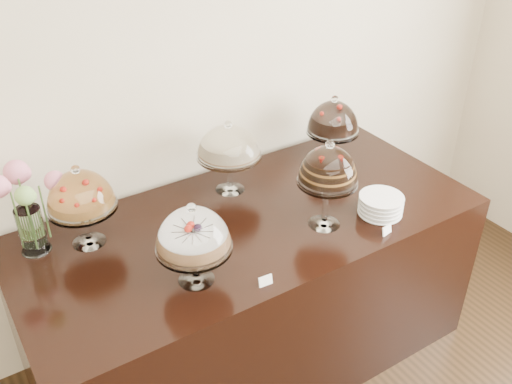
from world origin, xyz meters
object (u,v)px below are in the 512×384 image
cake_stand_dark_choco (333,120)px  flower_vase (26,203)px  cake_stand_sugar_sponge (193,234)px  cake_stand_fruit_tart (80,194)px  cake_stand_cheesecake (229,145)px  cake_stand_choco_layer (328,169)px  plate_stack (381,205)px  display_counter (251,291)px

cake_stand_dark_choco → flower_vase: flower_vase is taller
cake_stand_sugar_sponge → cake_stand_fruit_tart: size_ratio=0.95×
cake_stand_sugar_sponge → flower_vase: (-0.49, 0.57, 0.00)m
cake_stand_cheesecake → cake_stand_dark_choco: 0.65m
cake_stand_choco_layer → cake_stand_dark_choco: (0.43, 0.49, -0.07)m
plate_stack → cake_stand_choco_layer: bearing=164.6°
cake_stand_fruit_tart → cake_stand_choco_layer: bearing=-25.1°
cake_stand_dark_choco → cake_stand_sugar_sponge: bearing=-155.1°
cake_stand_cheesecake → plate_stack: bearing=-49.3°
cake_stand_choco_layer → cake_stand_fruit_tart: 1.07m
cake_stand_choco_layer → cake_stand_fruit_tart: size_ratio=1.11×
cake_stand_cheesecake → cake_stand_fruit_tart: 0.75m
cake_stand_choco_layer → flower_vase: 1.30m
cake_stand_sugar_sponge → cake_stand_dark_choco: size_ratio=1.00×
cake_stand_sugar_sponge → cake_stand_choco_layer: (0.68, 0.03, 0.06)m
plate_stack → cake_stand_cheesecake: bearing=130.7°
cake_stand_choco_layer → cake_stand_cheesecake: cake_stand_choco_layer is taller
cake_stand_cheesecake → cake_stand_fruit_tart: bearing=-176.6°
cake_stand_cheesecake → cake_stand_dark_choco: cake_stand_cheesecake is taller
cake_stand_sugar_sponge → cake_stand_cheesecake: size_ratio=0.97×
cake_stand_choco_layer → plate_stack: size_ratio=2.13×
cake_stand_choco_layer → cake_stand_cheesecake: bearing=113.4°
flower_vase → cake_stand_dark_choco: bearing=-1.8°
cake_stand_cheesecake → cake_stand_dark_choco: (0.65, -0.01, -0.02)m
cake_stand_dark_choco → plate_stack: 0.61m
plate_stack → display_counter: bearing=152.1°
display_counter → cake_stand_sugar_sponge: size_ratio=5.91×
cake_stand_choco_layer → cake_stand_fruit_tart: (-0.97, 0.45, -0.04)m
cake_stand_choco_layer → cake_stand_dark_choco: size_ratio=1.18×
cake_stand_choco_layer → plate_stack: 0.38m
plate_stack → flower_vase: bearing=157.1°
cake_stand_dark_choco → cake_stand_fruit_tart: (-1.40, -0.03, 0.02)m
display_counter → cake_stand_cheesecake: 0.76m
display_counter → cake_stand_choco_layer: 0.82m
cake_stand_sugar_sponge → flower_vase: 0.75m
flower_vase → display_counter: bearing=-19.7°
cake_stand_sugar_sponge → cake_stand_fruit_tart: bearing=120.7°
display_counter → plate_stack: 0.80m
cake_stand_choco_layer → cake_stand_dark_choco: bearing=48.6°
flower_vase → plate_stack: size_ratio=2.00×
cake_stand_sugar_sponge → plate_stack: bearing=-2.9°
cake_stand_dark_choco → cake_stand_fruit_tart: size_ratio=0.94×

